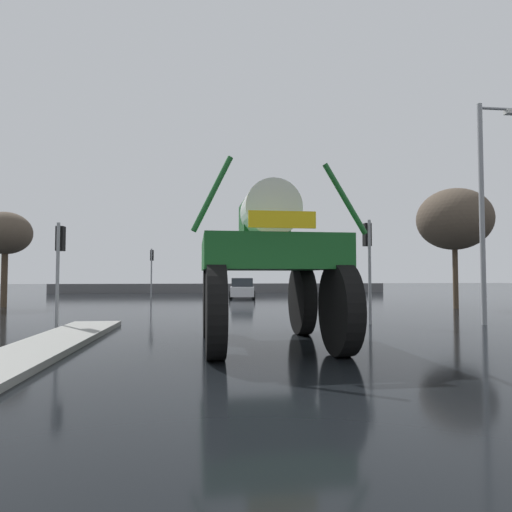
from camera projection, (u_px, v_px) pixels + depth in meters
name	position (u px, v px, depth m)	size (l,w,h in m)	color
ground_plane	(231.00, 307.00, 23.65)	(120.00, 120.00, 0.00)	black
median_island	(47.00, 345.00, 10.25)	(1.58, 9.41, 0.15)	gray
oversize_sprayer	(266.00, 263.00, 10.88)	(3.87, 5.58, 4.31)	black
sedan_ahead	(242.00, 289.00, 32.19)	(2.13, 4.22, 1.52)	silver
traffic_signal_near_left	(60.00, 251.00, 14.34)	(0.24, 0.54, 3.53)	gray
traffic_signal_near_right	(368.00, 248.00, 15.51)	(0.24, 0.54, 3.77)	gray
traffic_signal_far_left	(152.00, 262.00, 33.50)	(0.24, 0.55, 3.82)	gray
streetlight_near_right	(484.00, 202.00, 15.27)	(1.60, 0.24, 7.99)	gray
bare_tree_left	(5.00, 234.00, 23.26)	(2.73, 2.73, 5.22)	#473828
bare_tree_right	(454.00, 219.00, 22.55)	(3.84, 3.84, 6.36)	#473828
roadside_barrier	(222.00, 288.00, 41.42)	(32.65, 0.24, 0.90)	#59595B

